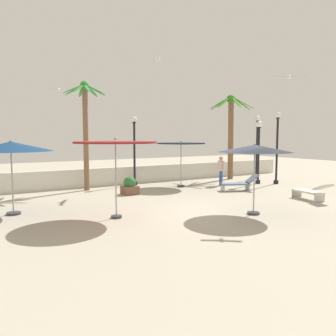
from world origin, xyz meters
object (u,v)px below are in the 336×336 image
at_px(patio_umbrella_0, 115,145).
at_px(palm_tree_1, 85,122).
at_px(lamp_post_2, 257,143).
at_px(seagull_2, 289,77).
at_px(planter, 130,186).
at_px(patio_umbrella_1, 181,145).
at_px(guest_0, 221,168).
at_px(patio_umbrella_2, 11,147).
at_px(seagull_1, 59,89).
at_px(palm_tree_2, 231,127).
at_px(lamp_post_1, 277,144).
at_px(lounge_chair_1, 312,191).
at_px(seagull_0, 157,59).
at_px(lamp_post_3, 259,145).
at_px(lamp_post_0, 134,145).
at_px(lounge_chair_0, 240,183).
at_px(patio_umbrella_3, 255,149).

relative_size(patio_umbrella_0, palm_tree_1, 0.50).
distance_m(lamp_post_2, seagull_2, 10.51).
bearing_deg(patio_umbrella_0, planter, 59.24).
bearing_deg(patio_umbrella_1, lamp_post_2, 3.19).
distance_m(patio_umbrella_0, guest_0, 9.02).
xyz_separation_m(patio_umbrella_2, seagull_1, (3.25, 6.13, 2.89)).
relative_size(palm_tree_2, lamp_post_1, 1.31).
bearing_deg(patio_umbrella_0, palm_tree_2, 29.83).
bearing_deg(lounge_chair_1, lamp_post_1, 57.64).
bearing_deg(lamp_post_1, patio_umbrella_1, 159.57).
distance_m(patio_umbrella_1, seagull_0, 4.68).
relative_size(lamp_post_2, seagull_0, 3.28).
height_order(lamp_post_1, seagull_1, seagull_1).
bearing_deg(lamp_post_3, seagull_0, 161.30).
bearing_deg(lamp_post_3, guest_0, 167.24).
xyz_separation_m(palm_tree_2, lamp_post_0, (-6.47, 0.70, -1.10)).
bearing_deg(lamp_post_2, lamp_post_0, 169.31).
distance_m(lounge_chair_0, lounge_chair_1, 3.63).
xyz_separation_m(lounge_chair_0, seagull_1, (-7.24, 6.43, 4.89)).
xyz_separation_m(patio_umbrella_1, lamp_post_0, (-1.90, 1.85, -0.03)).
xyz_separation_m(patio_umbrella_3, seagull_1, (-3.99, 10.54, 2.97)).
distance_m(patio_umbrella_1, lounge_chair_0, 3.76).
distance_m(palm_tree_2, planter, 8.76).
bearing_deg(patio_umbrella_1, lamp_post_1, -20.43).
relative_size(patio_umbrella_0, patio_umbrella_3, 1.06).
xyz_separation_m(patio_umbrella_0, patio_umbrella_1, (5.84, 4.82, -0.20)).
distance_m(patio_umbrella_2, planter, 5.90).
distance_m(lounge_chair_1, guest_0, 5.49).
distance_m(lamp_post_2, lounge_chair_0, 5.66).
xyz_separation_m(palm_tree_2, seagull_0, (-5.73, -0.62, 3.43)).
relative_size(patio_umbrella_2, guest_0, 1.73).
bearing_deg(guest_0, patio_umbrella_0, -153.46).
height_order(patio_umbrella_0, lounge_chair_0, patio_umbrella_0).
height_order(lamp_post_0, lamp_post_1, lamp_post_1).
relative_size(patio_umbrella_2, lounge_chair_0, 1.46).
bearing_deg(seagull_1, lamp_post_2, -16.09).
xyz_separation_m(patio_umbrella_1, lamp_post_3, (4.46, -1.37, -0.01)).
height_order(patio_umbrella_1, lamp_post_1, lamp_post_1).
bearing_deg(seagull_0, lamp_post_1, -21.18).
height_order(patio_umbrella_0, lamp_post_0, lamp_post_0).
bearing_deg(lounge_chair_0, lounge_chair_1, -76.78).
bearing_deg(seagull_1, seagull_0, -36.04).
bearing_deg(palm_tree_1, lamp_post_1, -19.02).
relative_size(seagull_2, planter, 1.09).
bearing_deg(guest_0, lamp_post_3, -12.76).
height_order(lamp_post_0, seagull_1, seagull_1).
height_order(patio_umbrella_1, planter, patio_umbrella_1).
xyz_separation_m(patio_umbrella_1, lamp_post_2, (6.10, 0.34, 0.01)).
bearing_deg(patio_umbrella_2, lamp_post_2, 10.66).
distance_m(lamp_post_1, lounge_chair_0, 4.12).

